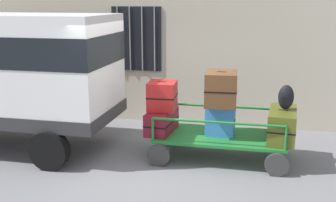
% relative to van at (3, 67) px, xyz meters
% --- Properties ---
extents(ground_plane, '(40.00, 40.00, 0.00)m').
position_rel_van_xyz_m(ground_plane, '(3.10, -0.19, -1.63)').
color(ground_plane, slate).
extents(building_wall, '(12.00, 0.38, 5.00)m').
position_rel_van_xyz_m(building_wall, '(3.09, 2.50, 0.87)').
color(building_wall, '#BCB29E').
rests_on(building_wall, ground).
extents(van, '(4.36, 2.01, 2.64)m').
position_rel_van_xyz_m(van, '(0.00, 0.00, 0.00)').
color(van, white).
rests_on(van, ground).
extents(luggage_cart, '(2.44, 1.28, 0.45)m').
position_rel_van_xyz_m(luggage_cart, '(4.23, 0.23, -1.25)').
color(luggage_cart, '#1E722D').
rests_on(luggage_cart, ground).
extents(cart_railing, '(2.33, 1.14, 0.43)m').
position_rel_van_xyz_m(cart_railing, '(4.23, 0.23, -0.82)').
color(cart_railing, '#1E722D').
rests_on(cart_railing, luggage_cart).
extents(suitcase_left_bottom, '(0.51, 0.92, 0.42)m').
position_rel_van_xyz_m(suitcase_left_bottom, '(3.12, 0.19, -0.96)').
color(suitcase_left_bottom, maroon).
rests_on(suitcase_left_bottom, luggage_cart).
extents(suitcase_left_middle, '(0.55, 0.60, 0.54)m').
position_rel_van_xyz_m(suitcase_left_middle, '(3.12, 0.25, -0.48)').
color(suitcase_left_middle, '#B21E1E').
rests_on(suitcase_left_middle, suitcase_left_bottom).
extents(suitcase_midleft_bottom, '(0.55, 0.31, 0.59)m').
position_rel_van_xyz_m(suitcase_midleft_bottom, '(4.23, 0.21, -0.88)').
color(suitcase_midleft_bottom, '#3372C6').
rests_on(suitcase_midleft_bottom, luggage_cart).
extents(suitcase_midleft_middle, '(0.60, 0.76, 0.61)m').
position_rel_van_xyz_m(suitcase_midleft_middle, '(4.23, 0.19, -0.28)').
color(suitcase_midleft_middle, brown).
rests_on(suitcase_midleft_middle, suitcase_midleft_bottom).
extents(suitcase_center_bottom, '(0.55, 1.08, 0.55)m').
position_rel_van_xyz_m(suitcase_center_bottom, '(5.33, 0.22, -0.90)').
color(suitcase_center_bottom, '#4C5119').
rests_on(suitcase_center_bottom, luggage_cart).
extents(backpack, '(0.27, 0.22, 0.44)m').
position_rel_van_xyz_m(backpack, '(5.36, 0.26, -0.40)').
color(backpack, black).
rests_on(backpack, suitcase_center_bottom).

